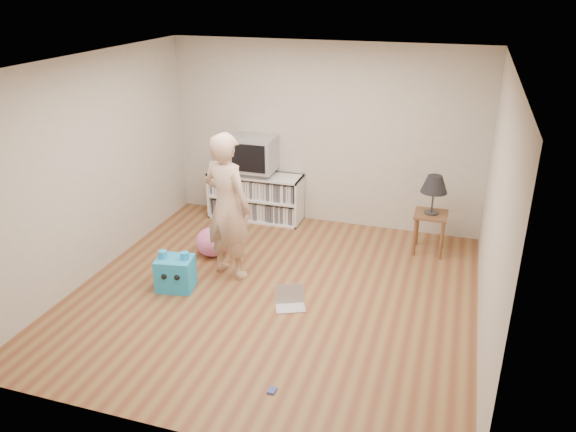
# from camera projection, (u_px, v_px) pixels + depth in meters

# --- Properties ---
(ground) EXTENTS (4.50, 4.50, 0.00)m
(ground) POSITION_uv_depth(u_px,v_px,m) (274.00, 294.00, 6.47)
(ground) COLOR brown
(ground) RESTS_ON ground
(walls) EXTENTS (4.52, 4.52, 2.60)m
(walls) POSITION_uv_depth(u_px,v_px,m) (272.00, 188.00, 5.96)
(walls) COLOR #B8B2A2
(walls) RESTS_ON ground
(ceiling) EXTENTS (4.50, 4.50, 0.01)m
(ceiling) POSITION_uv_depth(u_px,v_px,m) (271.00, 63.00, 5.45)
(ceiling) COLOR white
(ceiling) RESTS_ON walls
(media_unit) EXTENTS (1.40, 0.45, 0.70)m
(media_unit) POSITION_uv_depth(u_px,v_px,m) (256.00, 196.00, 8.39)
(media_unit) COLOR white
(media_unit) RESTS_ON ground
(dvd_deck) EXTENTS (0.45, 0.35, 0.07)m
(dvd_deck) POSITION_uv_depth(u_px,v_px,m) (255.00, 172.00, 8.22)
(dvd_deck) COLOR gray
(dvd_deck) RESTS_ON media_unit
(crt_tv) EXTENTS (0.60, 0.53, 0.50)m
(crt_tv) POSITION_uv_depth(u_px,v_px,m) (255.00, 153.00, 8.11)
(crt_tv) COLOR #97979C
(crt_tv) RESTS_ON dvd_deck
(side_table) EXTENTS (0.42, 0.42, 0.55)m
(side_table) POSITION_uv_depth(u_px,v_px,m) (430.00, 223.00, 7.31)
(side_table) COLOR brown
(side_table) RESTS_ON ground
(table_lamp) EXTENTS (0.34, 0.34, 0.52)m
(table_lamp) POSITION_uv_depth(u_px,v_px,m) (434.00, 185.00, 7.10)
(table_lamp) COLOR #333333
(table_lamp) RESTS_ON side_table
(person) EXTENTS (0.75, 0.61, 1.79)m
(person) POSITION_uv_depth(u_px,v_px,m) (227.00, 206.00, 6.57)
(person) COLOR #D1AB8F
(person) RESTS_ON ground
(laptop) EXTENTS (0.40, 0.37, 0.22)m
(laptop) POSITION_uv_depth(u_px,v_px,m) (290.00, 301.00, 6.22)
(laptop) COLOR silver
(laptop) RESTS_ON ground
(playing_cards) EXTENTS (0.07, 0.09, 0.02)m
(playing_cards) POSITION_uv_depth(u_px,v_px,m) (272.00, 390.00, 4.94)
(playing_cards) COLOR #3F4EA8
(playing_cards) RESTS_ON ground
(plush_blue) EXTENTS (0.46, 0.41, 0.48)m
(plush_blue) POSITION_uv_depth(u_px,v_px,m) (175.00, 273.00, 6.51)
(plush_blue) COLOR #1EA4EB
(plush_blue) RESTS_ON ground
(plush_pink) EXTENTS (0.56, 0.56, 0.37)m
(plush_pink) POSITION_uv_depth(u_px,v_px,m) (212.00, 242.00, 7.31)
(plush_pink) COLOR pink
(plush_pink) RESTS_ON ground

